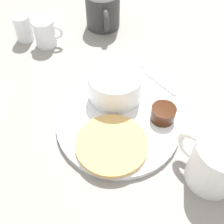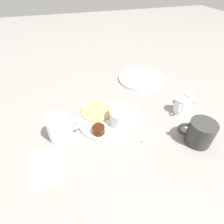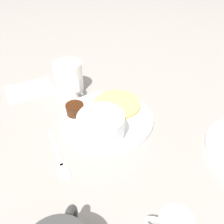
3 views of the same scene
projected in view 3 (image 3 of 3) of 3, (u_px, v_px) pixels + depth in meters
The scene contains 9 objects.
ground_plane at pixel (107, 120), 0.57m from camera, with size 4.00×4.00×0.00m, color gray.
plate at pixel (107, 118), 0.57m from camera, with size 0.24×0.24×0.01m.
pancake_stack at pixel (117, 104), 0.60m from camera, with size 0.13×0.13×0.01m.
bowl at pixel (101, 125), 0.49m from camera, with size 0.11×0.11×0.06m.
syrup_cup at pixel (75, 109), 0.57m from camera, with size 0.05×0.05×0.03m.
butter_ramekin at pixel (94, 135), 0.49m from camera, with size 0.04×0.04×0.04m.
coffee_mug at pixel (69, 77), 0.66m from camera, with size 0.08×0.12×0.09m.
fork at pixel (59, 158), 0.47m from camera, with size 0.02×0.15×0.00m.
napkin at pixel (30, 89), 0.69m from camera, with size 0.14×0.11×0.00m.
Camera 3 is at (-0.18, -0.39, 0.37)m, focal length 35.00 mm.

